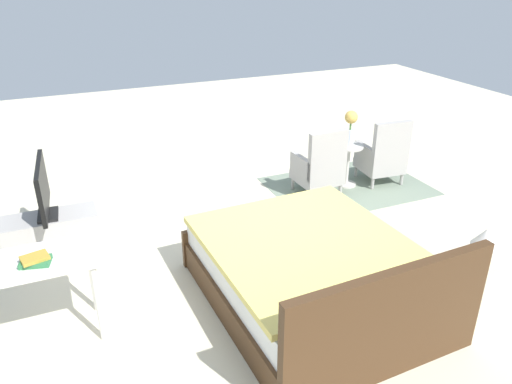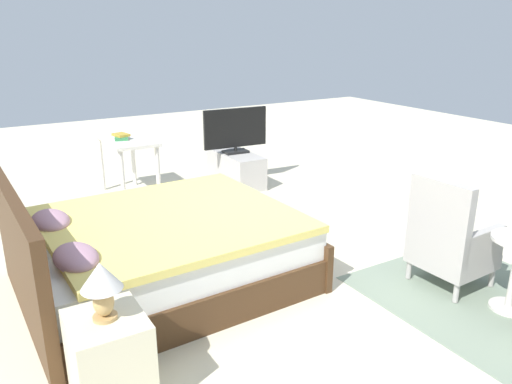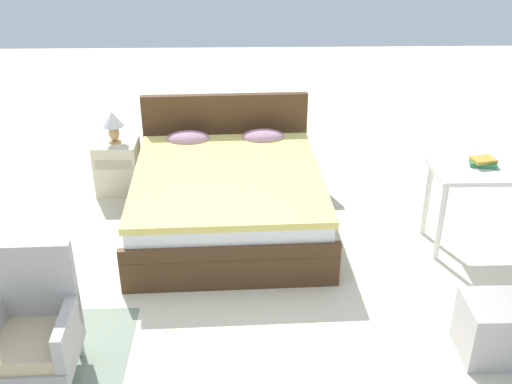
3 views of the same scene
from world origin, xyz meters
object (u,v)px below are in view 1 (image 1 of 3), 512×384
table_lamp (485,241)px  bed (315,276)px  book_stack (35,260)px  tv_flatscreen (43,189)px  armchair_by_window_left (383,157)px  vanity_desk (28,273)px  flower_vase (351,124)px  armchair_by_window_right (320,168)px  side_table (348,160)px  tv_stand (52,234)px  nightstand (474,290)px

table_lamp → bed: bearing=-30.9°
bed → table_lamp: bed is taller
book_stack → tv_flatscreen: bearing=-93.9°
armchair_by_window_left → table_lamp: 2.94m
bed → vanity_desk: 2.37m
bed → book_stack: (2.22, -0.41, 0.50)m
tv_flatscreen → flower_vase: bearing=-176.4°
armchair_by_window_right → side_table: size_ratio=1.57×
armchair_by_window_left → book_stack: bearing=20.0°
armchair_by_window_right → side_table: bearing=-167.7°
tv_stand → book_stack: size_ratio=3.87×
tv_flatscreen → book_stack: tv_flatscreen is taller
tv_stand → tv_flatscreen: (0.00, -0.00, 0.52)m
armchair_by_window_right → vanity_desk: bearing=23.7°
tv_stand → side_table: bearing=-176.3°
side_table → vanity_desk: bearing=22.3°
armchair_by_window_right → side_table: armchair_by_window_right is taller
nightstand → vanity_desk: (3.47, -1.19, 0.37)m
side_table → book_stack: (3.94, 1.73, 0.43)m
flower_vase → tv_flatscreen: size_ratio=0.54×
tv_stand → table_lamp: bearing=141.8°
armchair_by_window_left → vanity_desk: size_ratio=0.88×
book_stack → armchair_by_window_left: bearing=-160.0°
side_table → tv_flatscreen: size_ratio=0.67×
armchair_by_window_left → nightstand: size_ratio=1.67×
armchair_by_window_left → armchair_by_window_right: 1.00m
flower_vase → nightstand: size_ratio=0.87×
tv_flatscreen → book_stack: bearing=86.1°
bed → tv_flatscreen: size_ratio=2.51×
armchair_by_window_left → armchair_by_window_right: same height
flower_vase → tv_flatscreen: 3.85m
table_lamp → tv_stand: (3.29, -2.59, -0.55)m
book_stack → armchair_by_window_right: bearing=-154.8°
table_lamp → book_stack: (3.39, -1.11, 0.03)m
nightstand → vanity_desk: 3.68m
table_lamp → vanity_desk: table_lamp is taller
armchair_by_window_right → book_stack: bearing=25.2°
tv_flatscreen → armchair_by_window_right: bearing=-177.7°
armchair_by_window_left → tv_flatscreen: tv_flatscreen is taller
armchair_by_window_right → table_lamp: bearing=89.1°
bed → armchair_by_window_left: 3.00m
table_lamp → tv_stand: bearing=-38.2°
bed → nightstand: bearing=149.1°
bed → armchair_by_window_left: bed is taller
flower_vase → book_stack: 4.30m
armchair_by_window_right → tv_flatscreen: tv_flatscreen is taller
armchair_by_window_left → vanity_desk: armchair_by_window_left is taller
nightstand → tv_stand: bearing=-38.2°
armchair_by_window_left → tv_stand: armchair_by_window_left is taller
side_table → nightstand: bearing=79.1°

